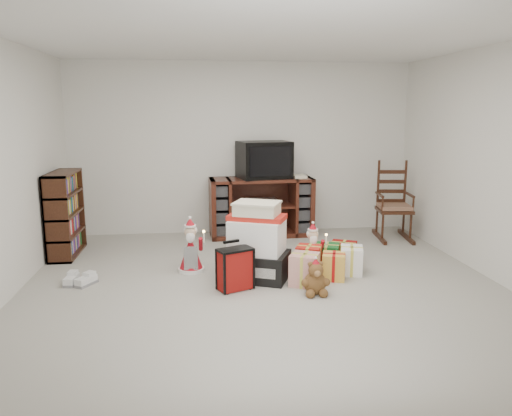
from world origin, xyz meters
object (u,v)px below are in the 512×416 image
at_px(red_suitcase, 235,269).
at_px(gift_cluster, 328,261).
at_px(teddy_bear, 315,280).
at_px(sneaker_pair, 79,280).
at_px(rocking_chair, 392,211).
at_px(santa_figurine, 312,251).
at_px(mrs_claus_figurine, 191,251).
at_px(gift_pile, 257,246).
at_px(tv_stand, 261,207).
at_px(crt_television, 264,160).
at_px(bookshelf, 65,215).

xyz_separation_m(red_suitcase, gift_cluster, (1.09, 0.42, -0.08)).
xyz_separation_m(teddy_bear, sneaker_pair, (-2.41, 0.57, -0.10)).
xyz_separation_m(rocking_chair, santa_figurine, (-1.47, -1.29, -0.18)).
distance_m(mrs_claus_figurine, sneaker_pair, 1.23).
xyz_separation_m(rocking_chair, sneaker_pair, (-4.03, -1.51, -0.35)).
distance_m(sneaker_pair, gift_cluster, 2.72).
height_order(gift_pile, sneaker_pair, gift_pile).
bearing_deg(rocking_chair, gift_cluster, -125.16).
relative_size(teddy_bear, sneaker_pair, 0.98).
height_order(tv_stand, teddy_bear, tv_stand).
bearing_deg(crt_television, tv_stand, -179.47).
distance_m(gift_pile, crt_television, 2.07).
relative_size(gift_pile, sneaker_pair, 2.43).
relative_size(mrs_claus_figurine, crt_television, 0.77).
relative_size(rocking_chair, santa_figurine, 2.07).
bearing_deg(mrs_claus_figurine, red_suitcase, -55.40).
height_order(bookshelf, red_suitcase, bookshelf).
distance_m(gift_pile, mrs_claus_figurine, 0.80).
bearing_deg(gift_pile, crt_television, 102.99).
bearing_deg(bookshelf, sneaker_pair, -71.42).
bearing_deg(teddy_bear, santa_figurine, 79.02).
xyz_separation_m(rocking_chair, crt_television, (-1.81, 0.36, 0.72)).
height_order(rocking_chair, gift_cluster, rocking_chair).
distance_m(red_suitcase, sneaker_pair, 1.68).
bearing_deg(crt_television, sneaker_pair, -152.44).
bearing_deg(bookshelf, red_suitcase, -36.97).
bearing_deg(teddy_bear, bookshelf, 148.18).
height_order(tv_stand, mrs_claus_figurine, tv_stand).
xyz_separation_m(tv_stand, mrs_claus_figurine, (-1.01, -1.55, -0.18)).
height_order(gift_pile, mrs_claus_figurine, gift_pile).
relative_size(rocking_chair, mrs_claus_figurine, 1.84).
bearing_deg(gift_cluster, crt_television, 105.38).
relative_size(gift_pile, santa_figurine, 1.50).
distance_m(bookshelf, sneaker_pair, 1.33).
xyz_separation_m(rocking_chair, gift_cluster, (-1.31, -1.44, -0.25)).
xyz_separation_m(gift_pile, gift_cluster, (0.83, 0.10, -0.23)).
distance_m(tv_stand, sneaker_pair, 2.89).
bearing_deg(red_suitcase, mrs_claus_figurine, 100.15).
bearing_deg(rocking_chair, bookshelf, -168.52).
bearing_deg(mrs_claus_figurine, crt_television, 56.12).
height_order(tv_stand, bookshelf, bookshelf).
xyz_separation_m(bookshelf, sneaker_pair, (0.40, -1.18, -0.46)).
distance_m(gift_pile, teddy_bear, 0.78).
height_order(gift_pile, red_suitcase, gift_pile).
bearing_deg(gift_pile, red_suitcase, -106.68).
distance_m(tv_stand, rocking_chair, 1.88).
xyz_separation_m(teddy_bear, gift_cluster, (0.31, 0.64, -0.01)).
bearing_deg(crt_television, santa_figurine, -90.90).
bearing_deg(tv_stand, santa_figurine, -79.64).
bearing_deg(gift_cluster, gift_pile, -172.98).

